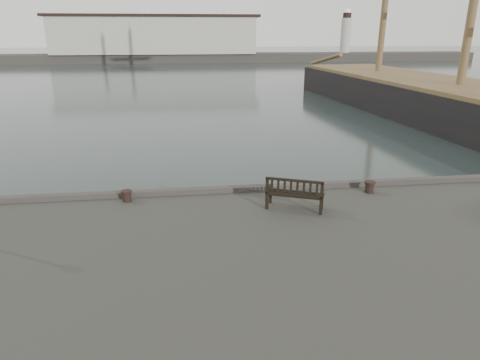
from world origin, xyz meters
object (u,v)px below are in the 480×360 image
at_px(bench, 295,199).
at_px(bollard_left, 127,196).
at_px(tall_ship_main, 455,112).
at_px(bollard_right, 369,187).

bearing_deg(bench, bollard_left, -171.17).
relative_size(bollard_left, tall_ship_main, 0.01).
relative_size(bollard_left, bollard_right, 0.93).
bearing_deg(bollard_right, tall_ship_main, 50.11).
distance_m(bench, tall_ship_main, 26.36).
xyz_separation_m(bollard_right, tall_ship_main, (15.11, 18.07, -0.92)).
distance_m(bench, bollard_left, 5.51).
xyz_separation_m(bollard_left, bollard_right, (8.30, -0.26, 0.01)).
bearing_deg(bollard_right, bench, -159.79).
bearing_deg(bollard_left, bollard_right, -1.82).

